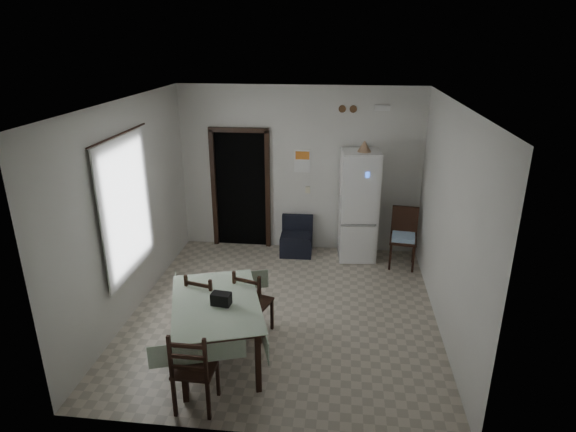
# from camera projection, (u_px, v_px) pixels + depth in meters

# --- Properties ---
(ground) EXTENTS (4.50, 4.50, 0.00)m
(ground) POSITION_uv_depth(u_px,v_px,m) (284.00, 311.00, 6.80)
(ground) COLOR #A69B87
(ground) RESTS_ON ground
(ceiling) EXTENTS (4.20, 4.50, 0.02)m
(ceiling) POSITION_uv_depth(u_px,v_px,m) (283.00, 102.00, 5.78)
(ceiling) COLOR white
(ceiling) RESTS_ON ground
(wall_back) EXTENTS (4.20, 0.02, 2.90)m
(wall_back) POSITION_uv_depth(u_px,v_px,m) (300.00, 170.00, 8.38)
(wall_back) COLOR silver
(wall_back) RESTS_ON ground
(wall_front) EXTENTS (4.20, 0.02, 2.90)m
(wall_front) POSITION_uv_depth(u_px,v_px,m) (252.00, 304.00, 4.19)
(wall_front) COLOR silver
(wall_front) RESTS_ON ground
(wall_left) EXTENTS (0.02, 4.50, 2.90)m
(wall_left) POSITION_uv_depth(u_px,v_px,m) (130.00, 209.00, 6.51)
(wall_left) COLOR silver
(wall_left) RESTS_ON ground
(wall_right) EXTENTS (0.02, 4.50, 2.90)m
(wall_right) POSITION_uv_depth(u_px,v_px,m) (449.00, 222.00, 6.06)
(wall_right) COLOR silver
(wall_right) RESTS_ON ground
(doorway) EXTENTS (1.06, 0.52, 2.22)m
(doorway) POSITION_uv_depth(u_px,v_px,m) (243.00, 186.00, 8.82)
(doorway) COLOR black
(doorway) RESTS_ON ground
(window_recess) EXTENTS (0.10, 1.20, 1.60)m
(window_recess) POSITION_uv_depth(u_px,v_px,m) (119.00, 207.00, 6.30)
(window_recess) COLOR silver
(window_recess) RESTS_ON ground
(curtain) EXTENTS (0.02, 1.45, 1.85)m
(curtain) POSITION_uv_depth(u_px,v_px,m) (127.00, 207.00, 6.28)
(curtain) COLOR silver
(curtain) RESTS_ON ground
(curtain_rod) EXTENTS (0.02, 1.60, 0.02)m
(curtain_rod) POSITION_uv_depth(u_px,v_px,m) (119.00, 135.00, 5.95)
(curtain_rod) COLOR black
(curtain_rod) RESTS_ON ground
(calendar) EXTENTS (0.28, 0.02, 0.40)m
(calendar) POSITION_uv_depth(u_px,v_px,m) (302.00, 161.00, 8.30)
(calendar) COLOR white
(calendar) RESTS_ON ground
(calendar_image) EXTENTS (0.24, 0.01, 0.14)m
(calendar_image) POSITION_uv_depth(u_px,v_px,m) (302.00, 155.00, 8.26)
(calendar_image) COLOR orange
(calendar_image) RESTS_ON ground
(light_switch) EXTENTS (0.08, 0.02, 0.12)m
(light_switch) POSITION_uv_depth(u_px,v_px,m) (308.00, 190.00, 8.47)
(light_switch) COLOR beige
(light_switch) RESTS_ON ground
(vent_left) EXTENTS (0.12, 0.03, 0.12)m
(vent_left) POSITION_uv_depth(u_px,v_px,m) (342.00, 109.00, 7.91)
(vent_left) COLOR #533721
(vent_left) RESTS_ON ground
(vent_right) EXTENTS (0.12, 0.03, 0.12)m
(vent_right) POSITION_uv_depth(u_px,v_px,m) (353.00, 109.00, 7.89)
(vent_right) COLOR #533721
(vent_right) RESTS_ON ground
(emergency_light) EXTENTS (0.25, 0.07, 0.09)m
(emergency_light) POSITION_uv_depth(u_px,v_px,m) (382.00, 108.00, 7.81)
(emergency_light) COLOR white
(emergency_light) RESTS_ON ground
(fridge) EXTENTS (0.67, 0.67, 1.89)m
(fridge) POSITION_uv_depth(u_px,v_px,m) (358.00, 206.00, 8.15)
(fridge) COLOR white
(fridge) RESTS_ON ground
(tan_cone) EXTENTS (0.23, 0.23, 0.18)m
(tan_cone) POSITION_uv_depth(u_px,v_px,m) (364.00, 146.00, 7.73)
(tan_cone) COLOR #A87F5D
(tan_cone) RESTS_ON fridge
(navy_seat) EXTENTS (0.56, 0.54, 0.66)m
(navy_seat) POSITION_uv_depth(u_px,v_px,m) (296.00, 236.00, 8.48)
(navy_seat) COLOR black
(navy_seat) RESTS_ON ground
(corner_chair) EXTENTS (0.49, 0.49, 1.00)m
(corner_chair) POSITION_uv_depth(u_px,v_px,m) (403.00, 239.00, 7.95)
(corner_chair) COLOR black
(corner_chair) RESTS_ON ground
(dining_table) EXTENTS (1.40, 1.73, 0.78)m
(dining_table) POSITION_uv_depth(u_px,v_px,m) (218.00, 331.00, 5.66)
(dining_table) COLOR #A9BDA2
(dining_table) RESTS_ON ground
(black_bag) EXTENTS (0.23, 0.16, 0.14)m
(black_bag) POSITION_uv_depth(u_px,v_px,m) (221.00, 299.00, 5.45)
(black_bag) COLOR black
(black_bag) RESTS_ON dining_table
(dining_chair_far_left) EXTENTS (0.48, 0.48, 0.92)m
(dining_chair_far_left) POSITION_uv_depth(u_px,v_px,m) (207.00, 304.00, 6.09)
(dining_chair_far_left) COLOR black
(dining_chair_far_left) RESTS_ON ground
(dining_chair_far_right) EXTENTS (0.50, 0.50, 0.94)m
(dining_chair_far_right) POSITION_uv_depth(u_px,v_px,m) (254.00, 301.00, 6.14)
(dining_chair_far_right) COLOR black
(dining_chair_far_right) RESTS_ON ground
(dining_chair_near_head) EXTENTS (0.42, 0.42, 0.96)m
(dining_chair_near_head) POSITION_uv_depth(u_px,v_px,m) (195.00, 367.00, 4.90)
(dining_chair_near_head) COLOR black
(dining_chair_near_head) RESTS_ON ground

